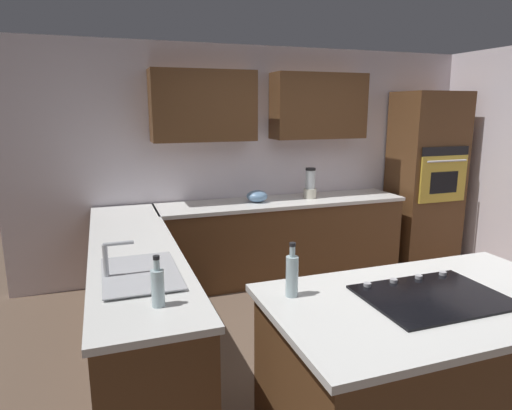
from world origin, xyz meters
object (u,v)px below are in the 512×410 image
Objects in this scene: sink_unit at (139,273)px; cooktop at (432,296)px; blender at (310,185)px; wall_oven at (425,178)px; oil_bottle at (292,275)px; dish_soap_bottle at (158,286)px; mixing_bowl at (257,196)px.

cooktop is (-1.50, 0.87, -0.01)m from sink_unit.
blender is at bearing -102.10° from cooktop.
wall_oven reaches higher than oil_bottle.
dish_soap_bottle reaches higher than cooktop.
oil_bottle is at bearing 142.44° from sink_unit.
cooktop is at bearing 50.96° from wall_oven.
oil_bottle is (2.91, 2.42, -0.03)m from wall_oven.
mixing_bowl is 0.84× the size of dish_soap_bottle.
sink_unit is 2.33m from mixing_bowl.
wall_oven is 2.25m from mixing_bowl.
mixing_bowl is (0.07, -2.71, 0.06)m from cooktop.
blender is at bearing -118.17° from oil_bottle.
blender is (1.60, -0.02, -0.01)m from wall_oven.
mixing_bowl reaches higher than cooktop.
cooktop is 1.49m from dish_soap_bottle.
wall_oven is at bearing -140.26° from oil_bottle.
mixing_bowl is (2.25, -0.02, -0.09)m from wall_oven.
wall_oven is 6.86× the size of oil_bottle.
sink_unit is 2.78m from blender.
sink_unit is 0.49m from dish_soap_bottle.
sink_unit is 2.51× the size of dish_soap_bottle.
cooktop is 2.71m from mixing_bowl.
oil_bottle reaches higher than mixing_bowl.
sink_unit is 2.27× the size of oil_bottle.
sink_unit is (3.68, 1.82, -0.14)m from wall_oven.
wall_oven is 4.29m from dish_soap_bottle.
blender is at bearing -138.41° from sink_unit.
oil_bottle is at bearing 74.95° from mixing_bowl.
oil_bottle is (0.72, -0.27, 0.12)m from cooktop.
wall_oven is 2.78× the size of cooktop.
sink_unit is 0.98m from oil_bottle.
sink_unit reaches higher than cooktop.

